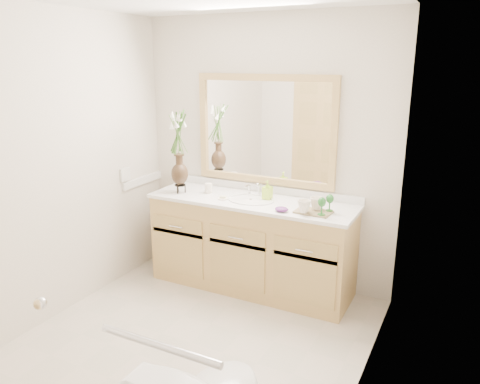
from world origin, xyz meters
The scene contains 21 objects.
floor centered at (0.00, 0.00, 0.00)m, with size 2.60×2.60×0.00m, color #BBB3A0.
wall_back centered at (0.00, 1.30, 1.20)m, with size 2.40×0.02×2.40m, color silver.
wall_front centered at (0.00, -1.30, 1.20)m, with size 2.40×0.02×2.40m, color silver.
wall_left centered at (-1.20, 0.00, 1.20)m, with size 0.02×2.60×2.40m, color silver.
wall_right centered at (1.20, 0.00, 1.20)m, with size 0.02×2.60×2.40m, color silver.
vanity centered at (0.00, 1.01, 0.40)m, with size 1.80×0.55×0.80m.
counter centered at (0.00, 1.01, 0.82)m, with size 1.84×0.57×0.03m, color white.
sink centered at (0.00, 1.00, 0.78)m, with size 0.38×0.34×0.23m.
mirror centered at (0.00, 1.28, 1.41)m, with size 1.32×0.04×0.97m.
switch_plate centered at (-1.19, 0.76, 0.98)m, with size 0.02×0.12×0.12m, color white.
grab_bar centered at (0.70, -1.27, 0.95)m, with size 0.03×0.03×0.55m, color silver.
flower_vase centered at (-0.68, 0.92, 1.33)m, with size 0.18×0.18×0.74m.
tumbler centered at (-0.44, 1.03, 0.87)m, with size 0.07×0.07×0.09m, color white.
soap_dish centered at (-0.23, 0.91, 0.84)m, with size 0.09×0.09×0.03m.
soap_bottle centered at (0.11, 1.10, 0.90)m, with size 0.07×0.07×0.15m, color #B4E836.
purple_dish centered at (0.36, 0.82, 0.85)m, with size 0.11×0.09×0.04m, color #5D246D.
tray centered at (0.60, 0.91, 0.84)m, with size 0.28×0.19×0.01m, color brown.
mug_left centered at (0.54, 0.84, 0.90)m, with size 0.11×0.10×0.11m, color white.
mug_right centered at (0.60, 0.96, 0.90)m, with size 0.11×0.10×0.11m, color white.
goblet_front centered at (0.68, 0.85, 0.94)m, with size 0.06×0.06×0.14m.
goblet_back centered at (0.71, 0.97, 0.94)m, with size 0.06×0.06×0.14m.
Camera 1 is at (1.68, -2.51, 2.00)m, focal length 35.00 mm.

